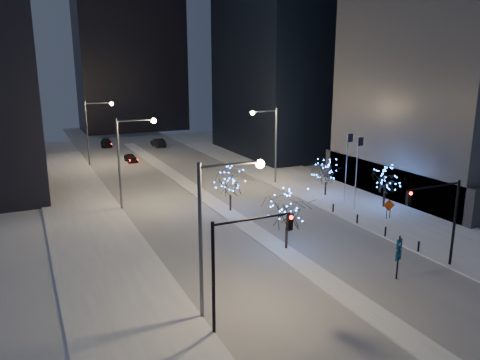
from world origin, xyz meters
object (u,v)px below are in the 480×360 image
street_lamp_w_mid (128,151)px  holiday_tree_median_far (230,183)px  holiday_tree_median_near (287,211)px  holiday_tree_plaza_near (385,181)px  street_lamp_east (270,136)px  traffic_signal_east (441,211)px  street_lamp_w_near (217,217)px  car_mid (158,143)px  car_near (131,158)px  street_lamp_w_far (94,124)px  car_far (106,143)px  wayfinding_sign (399,253)px  traffic_signal_west (238,255)px  construction_sign (389,207)px  holiday_tree_plaza_far (326,172)px

street_lamp_w_mid → holiday_tree_median_far: size_ratio=2.10×
holiday_tree_median_near → holiday_tree_plaza_near: (15.98, 5.85, -0.40)m
street_lamp_east → traffic_signal_east: street_lamp_east is taller
street_lamp_w_near → car_mid: bearing=77.8°
car_near → street_lamp_east: bearing=-62.0°
street_lamp_w_far → car_far: street_lamp_w_far is taller
car_mid → wayfinding_sign: bearing=87.3°
car_far → street_lamp_east: bearing=-62.9°
street_lamp_w_mid → street_lamp_w_far: size_ratio=1.00×
street_lamp_east → traffic_signal_west: bearing=-121.7°
street_lamp_w_near → street_lamp_w_far: 50.00m
car_mid → construction_sign: bearing=97.1°
car_near → construction_sign: construction_sign is taller
car_near → car_mid: 14.79m
street_lamp_w_near → holiday_tree_plaza_far: street_lamp_w_near is taller
car_far → holiday_tree_median_near: size_ratio=0.97×
traffic_signal_west → construction_sign: bearing=27.8°
wayfinding_sign → street_lamp_w_mid: bearing=107.0°
street_lamp_w_near → traffic_signal_west: bearing=-76.0°
street_lamp_w_near → traffic_signal_east: (17.88, -1.00, -1.74)m
holiday_tree_plaza_near → construction_sign: holiday_tree_plaza_near is taller
holiday_tree_plaza_near → construction_sign: size_ratio=2.21×
holiday_tree_plaza_far → wayfinding_sign: bearing=-111.8°
traffic_signal_west → holiday_tree_median_near: (8.94, 9.42, -1.25)m
holiday_tree_median_far → wayfinding_sign: size_ratio=1.39×
holiday_tree_median_near → street_lamp_w_near: bearing=-141.8°
street_lamp_w_mid → wayfinding_sign: (13.94, -26.00, -4.40)m
construction_sign → holiday_tree_plaza_near: bearing=77.9°
street_lamp_w_mid → wayfinding_sign: 29.83m
car_mid → car_far: 10.13m
street_lamp_w_near → traffic_signal_west: 2.70m
street_lamp_w_mid → wayfinding_sign: bearing=-61.8°
street_lamp_east → car_far: street_lamp_east is taller
traffic_signal_west → wayfinding_sign: traffic_signal_west is taller
traffic_signal_west → holiday_tree_median_near: 13.05m
traffic_signal_east → car_near: 52.92m
street_lamp_east → construction_sign: 19.26m
street_lamp_w_near → construction_sign: size_ratio=4.91×
street_lamp_w_mid → car_near: size_ratio=2.55×
street_lamp_w_far → holiday_tree_plaza_near: bearing=-55.3°
street_lamp_w_near → holiday_tree_plaza_far: size_ratio=2.25×
street_lamp_w_mid → traffic_signal_west: street_lamp_w_mid is taller
street_lamp_w_near → car_far: size_ratio=1.99×
traffic_signal_east → holiday_tree_plaza_far: bearing=78.0°
holiday_tree_plaza_near → construction_sign: bearing=-125.6°
car_near → holiday_tree_plaza_near: size_ratio=0.87×
street_lamp_w_far → construction_sign: (22.97, -40.16, -5.12)m
street_lamp_east → holiday_tree_median_near: size_ratio=1.94×
car_far → wayfinding_sign: (9.50, -68.24, 1.37)m
holiday_tree_plaza_far → construction_sign: holiday_tree_plaza_far is taller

